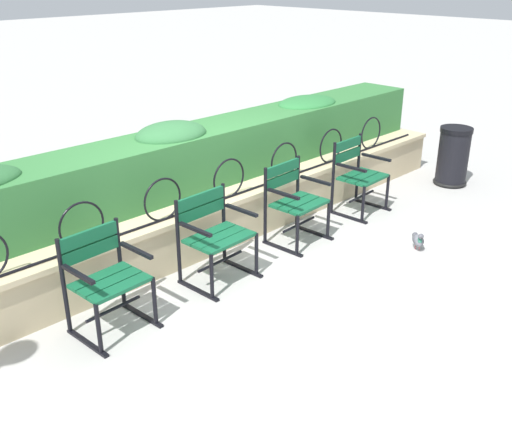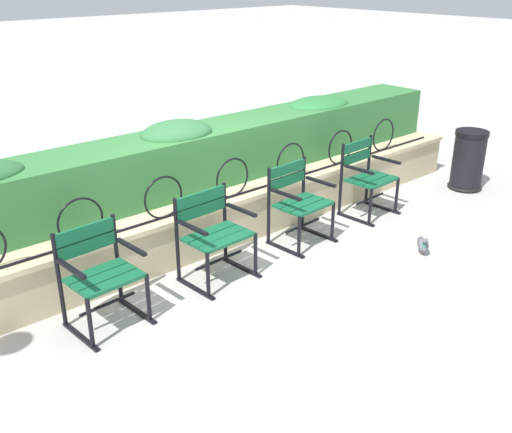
% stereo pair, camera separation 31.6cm
% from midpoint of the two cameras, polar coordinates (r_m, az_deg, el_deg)
% --- Properties ---
extents(ground_plane, '(60.00, 60.00, 0.00)m').
position_cam_midpoint_polar(ground_plane, '(5.69, -1.16, -5.29)').
color(ground_plane, '#B7B5AF').
extents(stone_wall, '(7.77, 0.41, 0.52)m').
position_cam_midpoint_polar(stone_wall, '(6.07, -5.94, -0.75)').
color(stone_wall, '#C6B289').
rests_on(stone_wall, ground).
extents(iron_arch_fence, '(7.22, 0.02, 0.42)m').
position_cam_midpoint_polar(iron_arch_fence, '(5.74, -7.08, 2.53)').
color(iron_arch_fence, black).
rests_on(iron_arch_fence, stone_wall).
extents(hedge_row, '(7.61, 0.67, 0.73)m').
position_cam_midpoint_polar(hedge_row, '(6.22, -9.54, 5.45)').
color(hedge_row, '#387A3D').
rests_on(hedge_row, stone_wall).
extents(park_chair_leftmost, '(0.60, 0.55, 0.83)m').
position_cam_midpoint_polar(park_chair_leftmost, '(4.83, -16.36, -5.74)').
color(park_chair_leftmost, '#145B38').
rests_on(park_chair_leftmost, ground).
extents(park_chair_centre_left, '(0.64, 0.55, 0.82)m').
position_cam_midpoint_polar(park_chair_centre_left, '(5.39, -5.81, -1.68)').
color(park_chair_centre_left, '#145B38').
rests_on(park_chair_centre_left, ground).
extents(park_chair_centre_right, '(0.61, 0.55, 0.84)m').
position_cam_midpoint_polar(park_chair_centre_right, '(6.14, 2.24, 1.61)').
color(park_chair_centre_right, '#145B38').
rests_on(park_chair_centre_right, ground).
extents(park_chair_rightmost, '(0.59, 0.54, 0.87)m').
position_cam_midpoint_polar(park_chair_rightmost, '(6.99, 8.58, 4.13)').
color(park_chair_rightmost, '#145B38').
rests_on(park_chair_rightmost, ground).
extents(pigeon_near_chairs, '(0.24, 0.23, 0.22)m').
position_cam_midpoint_polar(pigeon_near_chairs, '(6.23, 14.11, -2.24)').
color(pigeon_near_chairs, slate).
rests_on(pigeon_near_chairs, ground).
extents(trash_bin, '(0.44, 0.44, 0.78)m').
position_cam_midpoint_polar(trash_bin, '(8.19, 17.58, 5.48)').
color(trash_bin, black).
rests_on(trash_bin, ground).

